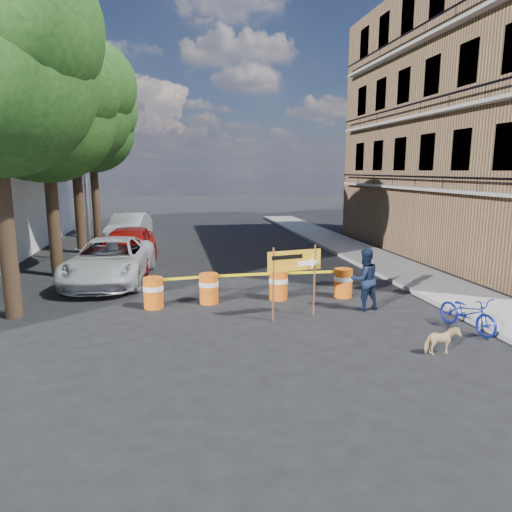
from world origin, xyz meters
name	(u,v)px	position (x,y,z in m)	size (l,w,h in m)	color
ground	(276,326)	(0.00, 0.00, 0.00)	(120.00, 120.00, 0.00)	black
sidewalk_east	(391,266)	(6.20, 6.00, 0.07)	(2.40, 40.00, 0.15)	gray
apartment_building	(497,123)	(12.00, 8.00, 6.00)	(8.00, 16.00, 12.00)	#8E6848
tree_mid_a	(46,110)	(-6.74, 7.00, 6.01)	(5.25, 5.00, 8.68)	#332316
tree_mid_b	(74,108)	(-6.73, 12.00, 6.71)	(5.67, 5.40, 9.62)	#332316
tree_far	(92,129)	(-6.74, 17.00, 6.22)	(5.04, 4.80, 8.84)	#332316
streetlamp	(86,159)	(-5.93, 9.50, 4.38)	(1.25, 0.18, 8.00)	gray
barrel_far_left	(153,292)	(-3.11, 2.15, 0.47)	(0.58, 0.58, 0.90)	#C7380B
barrel_mid_left	(209,288)	(-1.50, 2.35, 0.47)	(0.58, 0.58, 0.90)	#C7380B
barrel_mid_right	(278,284)	(0.63, 2.37, 0.47)	(0.58, 0.58, 0.90)	#C7380B
barrel_far_right	(343,282)	(2.69, 2.26, 0.47)	(0.58, 0.58, 0.90)	#C7380B
detour_sign	(302,265)	(0.82, 0.53, 1.45)	(1.51, 0.40, 1.97)	#592D19
pedestrian	(364,279)	(2.78, 0.91, 0.88)	(0.86, 0.67, 1.77)	black
bicycle	(469,297)	(4.60, -1.18, 0.86)	(0.60, 0.90, 1.71)	#121D92
dog	(442,341)	(3.10, -2.45, 0.31)	(0.33, 0.73, 0.62)	#E0B880
suv_white	(110,260)	(-4.72, 5.68, 0.77)	(2.55, 5.53, 1.54)	silver
sedan_red	(128,247)	(-4.30, 8.11, 0.84)	(1.98, 4.92, 1.68)	#A3120D
sedan_silver	(129,228)	(-4.80, 14.86, 0.80)	(1.69, 4.85, 1.60)	#B5B6BC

